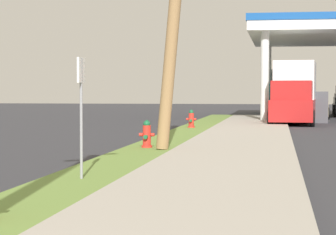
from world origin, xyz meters
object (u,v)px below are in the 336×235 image
(street_sign_post, at_px, (81,92))
(truck_red_at_forecourt, at_px, (295,94))
(fire_hydrant_second, at_px, (147,135))
(car_tan_by_near_pump, at_px, (313,106))
(truck_teal_at_far_bay, at_px, (279,93))
(fire_hydrant_third, at_px, (191,120))

(street_sign_post, distance_m, truck_red_at_forecourt, 23.82)
(fire_hydrant_second, distance_m, car_tan_by_near_pump, 24.61)
(fire_hydrant_second, bearing_deg, truck_teal_at_far_bay, 83.57)
(street_sign_post, height_order, truck_red_at_forecourt, truck_red_at_forecourt)
(fire_hydrant_third, relative_size, car_tan_by_near_pump, 0.16)
(fire_hydrant_third, distance_m, street_sign_post, 16.90)
(fire_hydrant_second, relative_size, car_tan_by_near_pump, 0.16)
(street_sign_post, relative_size, truck_red_at_forecourt, 0.32)
(street_sign_post, bearing_deg, fire_hydrant_third, 90.51)
(fire_hydrant_third, height_order, car_tan_by_near_pump, car_tan_by_near_pump)
(fire_hydrant_third, distance_m, truck_teal_at_far_bay, 21.80)
(fire_hydrant_third, xyz_separation_m, street_sign_post, (0.15, -16.85, 1.19))
(truck_red_at_forecourt, bearing_deg, fire_hydrant_third, -123.58)
(car_tan_by_near_pump, bearing_deg, fire_hydrant_second, -103.07)
(truck_red_at_forecourt, height_order, truck_teal_at_far_bay, same)
(fire_hydrant_third, relative_size, street_sign_post, 0.35)
(truck_teal_at_far_bay, bearing_deg, fire_hydrant_third, -99.55)
(car_tan_by_near_pump, height_order, truck_red_at_forecourt, truck_red_at_forecourt)
(street_sign_post, relative_size, car_tan_by_near_pump, 0.46)
(truck_teal_at_far_bay, bearing_deg, street_sign_post, -95.16)
(fire_hydrant_second, relative_size, street_sign_post, 0.35)
(truck_red_at_forecourt, relative_size, truck_teal_at_far_bay, 1.01)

